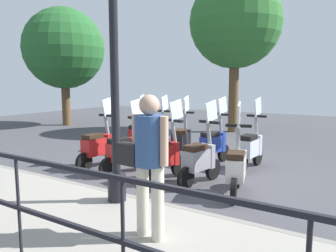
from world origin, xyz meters
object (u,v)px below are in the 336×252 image
object	(u,v)px
tree_distant	(235,23)
scooter_near_2	(164,156)
scooter_far_0	(251,147)
scooter_far_3	(159,137)
scooter_near_4	(98,146)
lamp_post_near	(114,72)
scooter_far_2	(182,140)
scooter_near_1	(200,159)
scooter_far_4	(138,134)
scooter_near_3	(125,151)
scooter_near_0	(236,167)
pedestrian_with_bag	(148,155)
tree_large	(64,49)
scooter_far_1	(214,144)

from	to	relation	value
tree_distant	scooter_near_2	world-z (taller)	tree_distant
scooter_far_0	scooter_far_3	world-z (taller)	same
scooter_far_3	scooter_near_2	bearing A→B (deg)	-149.48
scooter_near_4	scooter_far_3	distance (m)	1.69
lamp_post_near	scooter_far_2	world-z (taller)	lamp_post_near
scooter_far_0	scooter_near_1	bearing A→B (deg)	167.91
lamp_post_near	scooter_far_4	distance (m)	4.28
scooter_near_3	scooter_far_4	xyz separation A→B (m)	(1.80, 1.02, 0.00)
scooter_near_0	scooter_far_3	xyz separation A→B (m)	(1.72, 2.67, 0.00)
pedestrian_with_bag	scooter_far_2	size ratio (longest dim) A/B	1.03
tree_large	scooter_near_2	size ratio (longest dim) A/B	3.24
tree_large	scooter_near_0	bearing A→B (deg)	-116.37
lamp_post_near	scooter_near_4	size ratio (longest dim) A/B	2.73
scooter_near_1	scooter_near_2	size ratio (longest dim) A/B	1.00
scooter_far_2	scooter_far_4	size ratio (longest dim) A/B	1.00
scooter_far_0	scooter_near_4	bearing A→B (deg)	123.88
pedestrian_with_bag	scooter_near_3	size ratio (longest dim) A/B	1.03
tree_distant	scooter_near_1	bearing A→B (deg)	-164.36
scooter_near_0	scooter_near_4	size ratio (longest dim) A/B	1.00
pedestrian_with_bag	tree_distant	world-z (taller)	tree_distant
scooter_far_2	tree_distant	bearing A→B (deg)	-3.53
tree_distant	scooter_far_1	xyz separation A→B (m)	(-4.97, -1.42, -3.52)
lamp_post_near	scooter_far_1	size ratio (longest dim) A/B	2.73
pedestrian_with_bag	scooter_far_2	bearing A→B (deg)	30.66
scooter_far_1	scooter_far_3	xyz separation A→B (m)	(0.02, 1.51, 0.00)
tree_large	scooter_near_3	xyz separation A→B (m)	(-4.65, -7.05, -2.78)
scooter_near_0	scooter_near_2	bearing A→B (deg)	71.42
scooter_near_0	scooter_near_3	distance (m)	2.38
scooter_near_4	scooter_far_0	size ratio (longest dim) A/B	1.00
tree_distant	scooter_near_4	xyz separation A→B (m)	(-6.56, 0.62, -3.52)
lamp_post_near	scooter_far_3	distance (m)	3.87
scooter_near_2	lamp_post_near	bearing A→B (deg)	-159.34
scooter_near_1	scooter_far_2	world-z (taller)	same
scooter_near_1	scooter_far_3	xyz separation A→B (m)	(1.51, 1.90, 0.00)
scooter_near_1	scooter_far_3	size ratio (longest dim) A/B	1.00
scooter_near_2	scooter_far_4	bearing A→B (deg)	60.82
pedestrian_with_bag	scooter_near_4	distance (m)	3.84
tree_large	tree_distant	size ratio (longest dim) A/B	0.87
scooter_near_0	scooter_far_0	xyz separation A→B (m)	(1.75, 0.32, 0.00)
scooter_near_2	scooter_near_3	bearing A→B (deg)	105.76
scooter_near_0	scooter_far_4	xyz separation A→B (m)	(1.83, 3.40, 0.00)
scooter_far_1	scooter_far_3	size ratio (longest dim) A/B	1.00
scooter_near_2	scooter_far_2	size ratio (longest dim) A/B	1.00
scooter_far_1	scooter_far_3	distance (m)	1.51
scooter_near_4	scooter_far_2	xyz separation A→B (m)	(1.58, -1.21, 0.00)
scooter_far_0	scooter_far_4	xyz separation A→B (m)	(0.08, 3.08, 0.00)
scooter_near_0	scooter_far_3	bearing A→B (deg)	41.40
scooter_far_0	scooter_far_2	size ratio (longest dim) A/B	1.00
pedestrian_with_bag	scooter_near_2	bearing A→B (deg)	34.87
lamp_post_near	tree_distant	xyz separation A→B (m)	(8.21, 1.33, 2.00)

